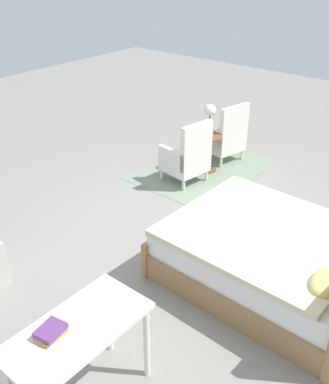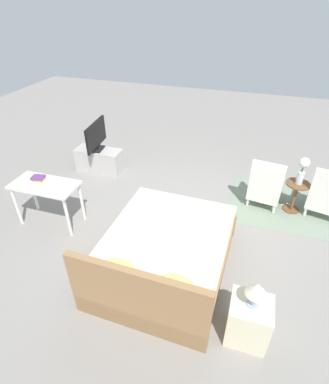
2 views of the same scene
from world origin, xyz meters
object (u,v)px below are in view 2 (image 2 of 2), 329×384
Objects in this scene: bed at (165,254)px; book_stack at (38,178)px; table_lamp at (256,291)px; vanity_desk at (46,190)px; tv_stand at (99,160)px; flower_vase at (303,168)px; armchair_by_window_left at (326,196)px; side_table at (295,193)px; nightstand at (248,321)px; armchair_by_window_right at (265,187)px; tv_flatscreen at (96,136)px.

book_stack is at bearing -12.77° from bed.
table_lamp is 0.32× the size of vanity_desk.
table_lamp is 0.34× the size of tv_stand.
flower_vase reaches higher than book_stack.
book_stack is at bearing 18.40° from armchair_by_window_left.
armchair_by_window_left is 0.67m from flower_vase.
vanity_desk is at bearing 21.95° from flower_vase.
side_table is at bearing -102.21° from table_lamp.
armchair_by_window_left reaches higher than tv_stand.
flower_vase is (-1.72, -1.98, 0.55)m from bed.
bed reaches higher than book_stack.
table_lamp reaches higher than side_table.
nightstand is at bearing 139.11° from tv_stand.
armchair_by_window_left is 4.35× the size of book_stack.
side_table is 2.63× the size of book_stack.
armchair_by_window_right is 4.35× the size of book_stack.
bed is 6.23× the size of table_lamp.
vanity_desk is at bearing 21.95° from side_table.
table_lamp is (0.00, 0.00, 0.50)m from nightstand.
flower_vase is 2.75m from nightstand.
tv_stand is (3.31, -2.87, -0.04)m from nightstand.
bed is 2.68m from flower_vase.
table_lamp is 0.38× the size of tv_flatscreen.
armchair_by_window_right is 1.05× the size of tv_flatscreen.
book_stack is (3.41, -1.15, 0.50)m from nightstand.
tv_stand is 1.09× the size of tv_flatscreen.
armchair_by_window_left is (-2.20, -2.00, 0.08)m from bed.
flower_vase is 0.50× the size of tv_stand.
flower_vase is 4.13m from vanity_desk.
table_lamp is at bearing 68.37° from armchair_by_window_left.
tv_stand is at bearing -3.60° from side_table.
armchair_by_window_right reaches higher than side_table.
bed is at bearing -29.17° from table_lamp.
tv_flatscreen is at bearing 5.44° from tv_stand.
book_stack is at bearing 86.81° from tv_flatscreen.
book_stack is (0.10, 1.72, 0.54)m from tv_stand.
tv_stand is (2.16, -2.23, -0.06)m from bed.
flower_vase is 2.69m from table_lamp.
armchair_by_window_left is 2.87m from table_lamp.
flower_vase reaches higher than armchair_by_window_left.
tv_stand is 0.55m from tv_flatscreen.
flower_vase is 0.84× the size of nightstand.
flower_vase reaches higher than table_lamp.
flower_vase is 1.45× the size of table_lamp.
nightstand is at bearing -90.00° from table_lamp.
armchair_by_window_left is 2.84m from nightstand.
book_stack is (4.46, 1.48, 0.40)m from armchair_by_window_left.
vanity_desk is at bearing 19.85° from armchair_by_window_left.
armchair_by_window_left reaches higher than nightstand.
tv_flatscreen is at bearing -88.14° from vanity_desk.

